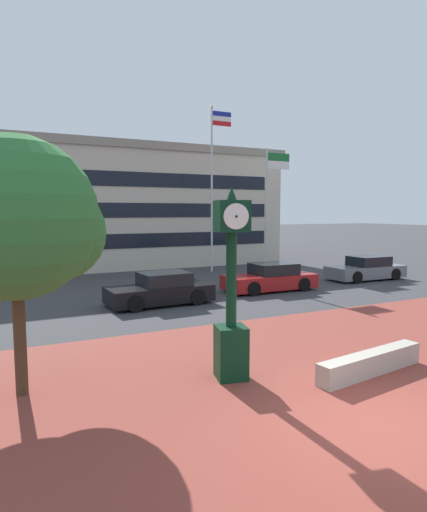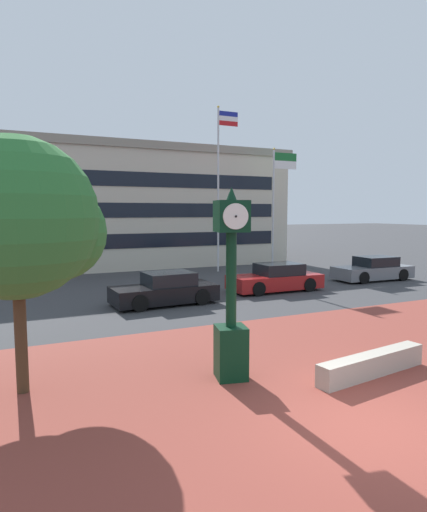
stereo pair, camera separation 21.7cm
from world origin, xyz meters
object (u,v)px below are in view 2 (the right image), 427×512
(flagpole_primary, at_px, (220,179))
(civic_building, at_px, (78,207))
(plaza_tree, at_px, (25,221))
(car_street_near, at_px, (165,290))
(street_clock, at_px, (231,296))
(flagpole_secondary, at_px, (277,196))
(car_street_far, at_px, (276,279))
(car_street_distant, at_px, (373,270))

(flagpole_primary, relative_size, civic_building, 0.36)
(plaza_tree, distance_m, car_street_near, 9.12)
(street_clock, distance_m, flagpole_primary, 17.93)
(flagpole_secondary, bearing_deg, car_street_near, -142.69)
(plaza_tree, relative_size, car_street_near, 1.23)
(civic_building, bearing_deg, car_street_far, -67.30)
(street_clock, bearing_deg, flagpole_primary, 77.96)
(street_clock, height_order, car_street_distant, street_clock)
(street_clock, relative_size, flagpole_secondary, 0.54)
(street_clock, distance_m, civic_building, 24.83)
(plaza_tree, height_order, car_street_near, plaza_tree)
(flagpole_primary, bearing_deg, plaza_tree, -127.84)
(plaza_tree, xyz_separation_m, car_street_near, (5.24, 6.87, -2.92))
(car_street_near, distance_m, civic_building, 17.03)
(plaza_tree, distance_m, flagpole_secondary, 21.38)
(flagpole_primary, relative_size, flagpole_secondary, 1.29)
(street_clock, xyz_separation_m, flagpole_secondary, (11.45, 15.91, 2.87))
(car_street_distant, distance_m, flagpole_secondary, 8.06)
(car_street_near, distance_m, car_street_distant, 12.25)
(civic_building, bearing_deg, plaza_tree, -100.18)
(civic_building, bearing_deg, flagpole_primary, -50.87)
(street_clock, xyz_separation_m, civic_building, (0.18, 24.73, 2.18))
(car_street_far, relative_size, flagpole_primary, 0.44)
(car_street_far, bearing_deg, car_street_near, 97.73)
(flagpole_primary, bearing_deg, street_clock, -114.84)
(street_clock, xyz_separation_m, car_street_near, (1.20, 8.09, -1.29))
(plaza_tree, bearing_deg, civic_building, 79.82)
(street_clock, bearing_deg, civic_building, 102.38)
(car_street_far, height_order, car_street_distant, same)
(plaza_tree, distance_m, car_street_distant, 19.42)
(car_street_distant, bearing_deg, plaza_tree, 116.39)
(plaza_tree, bearing_deg, flagpole_primary, 52.16)
(street_clock, bearing_deg, flagpole_secondary, 67.05)
(car_street_far, distance_m, car_street_distant, 6.56)
(flagpole_secondary, bearing_deg, car_street_distant, -73.68)
(car_street_far, xyz_separation_m, civic_building, (-6.67, 15.95, 3.46))
(car_street_near, height_order, flagpole_primary, flagpole_primary)
(plaza_tree, relative_size, car_street_distant, 1.19)
(flagpole_primary, height_order, civic_building, flagpole_primary)
(flagpole_secondary, bearing_deg, street_clock, -125.76)
(plaza_tree, bearing_deg, car_street_near, 52.66)
(flagpole_secondary, bearing_deg, car_street_far, -122.83)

